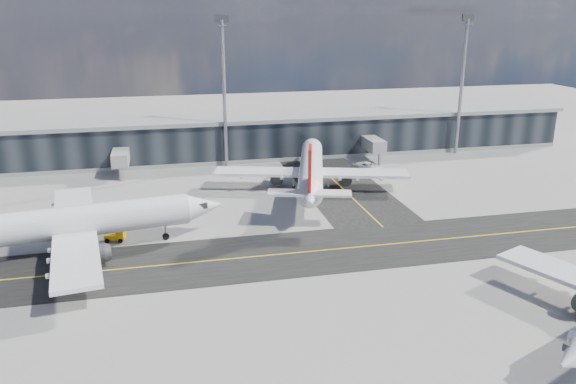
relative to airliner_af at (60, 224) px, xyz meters
name	(u,v)px	position (x,y,z in m)	size (l,w,h in m)	color
ground	(274,269)	(25.33, -10.29, -4.05)	(300.00, 300.00, 0.00)	gray
taxiway_lanes	(286,233)	(29.24, 0.45, -4.04)	(180.00, 63.00, 0.03)	black
terminal_concourse	(222,139)	(25.37, 44.64, 0.04)	(152.00, 19.80, 8.80)	black
floodlight_masts	(224,87)	(25.33, 37.71, 11.56)	(102.50, 0.70, 28.90)	gray
airliner_af	(60,224)	(0.00, 0.00, 0.00)	(41.39, 35.41, 12.26)	white
airliner_redtail	(311,170)	(37.48, 18.10, -0.19)	(33.45, 38.86, 11.68)	white
baggage_tug	(117,235)	(6.46, 2.71, -3.21)	(2.91, 1.94, 1.68)	#FFB70D
service_van	(368,166)	(51.92, 28.82, -3.30)	(2.48, 5.38, 1.49)	white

